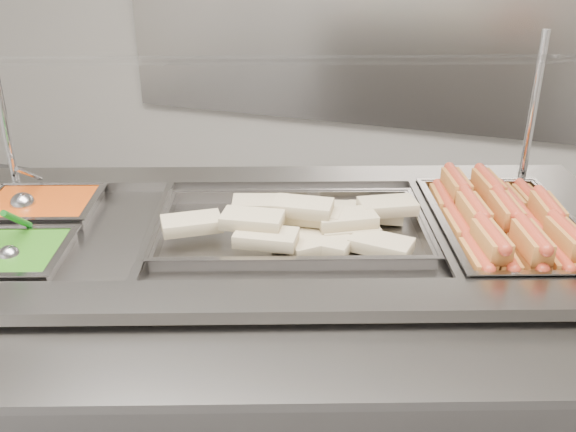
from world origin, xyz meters
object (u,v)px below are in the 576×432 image
(steam_counter, at_px, (271,362))
(pan_hotdogs, at_px, (504,236))
(pan_wraps, at_px, (292,233))
(serving_spoon, at_px, (11,249))
(ladle, at_px, (23,203))
(sneeze_guard, at_px, (268,66))

(steam_counter, xyz_separation_m, pan_hotdogs, (0.62, 0.22, 0.43))
(pan_hotdogs, relative_size, pan_wraps, 0.82)
(serving_spoon, bearing_deg, steam_counter, 33.18)
(pan_hotdogs, height_order, pan_wraps, same)
(ladle, bearing_deg, serving_spoon, -56.50)
(pan_wraps, height_order, ladle, ladle)
(pan_hotdogs, distance_m, pan_wraps, 0.59)
(ladle, relative_size, serving_spoon, 1.10)
(steam_counter, bearing_deg, pan_wraps, 19.49)
(steam_counter, height_order, ladle, ladle)
(pan_hotdogs, bearing_deg, steam_counter, -160.51)
(sneeze_guard, relative_size, ladle, 8.76)
(sneeze_guard, bearing_deg, serving_spoon, -129.58)
(pan_hotdogs, height_order, ladle, ladle)
(sneeze_guard, bearing_deg, pan_wraps, -55.16)
(pan_wraps, bearing_deg, sneeze_guard, 124.84)
(serving_spoon, bearing_deg, pan_hotdogs, 26.38)
(serving_spoon, bearing_deg, ladle, 123.50)
(ladle, bearing_deg, steam_counter, 8.69)
(steam_counter, xyz_separation_m, sneeze_guard, (-0.08, 0.22, 0.85))
(sneeze_guard, xyz_separation_m, pan_wraps, (0.14, -0.20, -0.41))
(serving_spoon, bearing_deg, pan_wraps, 32.01)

